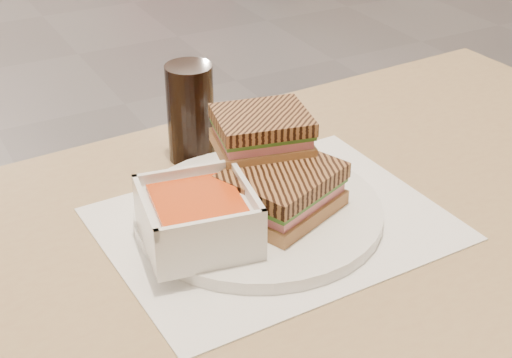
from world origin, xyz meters
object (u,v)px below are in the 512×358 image
main_table (308,305)px  soup_bowl (198,220)px  panini_lower (282,190)px  cola_glass (191,113)px  plate (258,212)px

main_table → soup_bowl: bearing=170.6°
panini_lower → cola_glass: bearing=97.5°
soup_bowl → main_table: bearing=-9.4°
main_table → panini_lower: panini_lower is taller
plate → cola_glass: (-0.01, 0.18, 0.06)m
panini_lower → soup_bowl: bearing=-175.2°
main_table → plate: size_ratio=4.12×
plate → soup_bowl: (-0.09, -0.03, 0.04)m
soup_bowl → panini_lower: (0.11, 0.01, 0.00)m
soup_bowl → panini_lower: soup_bowl is taller
plate → cola_glass: 0.19m
plate → soup_bowl: soup_bowl is taller
plate → panini_lower: 0.05m
soup_bowl → panini_lower: bearing=4.8°
cola_glass → panini_lower: bearing=-82.5°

